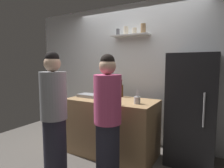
# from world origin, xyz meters

# --- Properties ---
(back_wall_assembly) EXTENTS (4.80, 0.32, 2.60)m
(back_wall_assembly) POSITION_xyz_m (-0.00, 1.25, 1.30)
(back_wall_assembly) COLOR white
(back_wall_assembly) RESTS_ON ground
(refrigerator) EXTENTS (0.66, 0.68, 1.64)m
(refrigerator) POSITION_xyz_m (1.06, 0.85, 0.82)
(refrigerator) COLOR black
(refrigerator) RESTS_ON ground
(counter) EXTENTS (1.43, 0.73, 0.91)m
(counter) POSITION_xyz_m (-0.11, 0.48, 0.46)
(counter) COLOR #9E7A51
(counter) RESTS_ON ground
(baking_pan) EXTENTS (0.34, 0.24, 0.05)m
(baking_pan) POSITION_xyz_m (-0.57, 0.48, 0.94)
(baking_pan) COLOR gray
(baking_pan) RESTS_ON counter
(utensil_holder) EXTENTS (0.09, 0.09, 0.21)m
(utensil_holder) POSITION_xyz_m (0.38, 0.37, 0.97)
(utensil_holder) COLOR #B2B2B7
(utensil_holder) RESTS_ON counter
(wine_bottle_dark_glass) EXTENTS (0.08, 0.08, 0.34)m
(wine_bottle_dark_glass) POSITION_xyz_m (-0.00, 0.18, 1.04)
(wine_bottle_dark_glass) COLOR black
(wine_bottle_dark_glass) RESTS_ON counter
(wine_bottle_amber_glass) EXTENTS (0.07, 0.07, 0.30)m
(wine_bottle_amber_glass) POSITION_xyz_m (-0.09, 0.78, 1.03)
(wine_bottle_amber_glass) COLOR #472814
(wine_bottle_amber_glass) RESTS_ON counter
(water_bottle_plastic) EXTENTS (0.09, 0.09, 0.21)m
(water_bottle_plastic) POSITION_xyz_m (-0.30, 0.48, 1.01)
(water_bottle_plastic) COLOR silver
(water_bottle_plastic) RESTS_ON counter
(person_pink_top) EXTENTS (0.34, 0.34, 1.61)m
(person_pink_top) POSITION_xyz_m (0.22, -0.19, 0.79)
(person_pink_top) COLOR #262633
(person_pink_top) RESTS_ON ground
(person_grey_hoodie) EXTENTS (0.34, 0.34, 1.64)m
(person_grey_hoodie) POSITION_xyz_m (-0.46, -0.43, 0.81)
(person_grey_hoodie) COLOR #262633
(person_grey_hoodie) RESTS_ON ground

